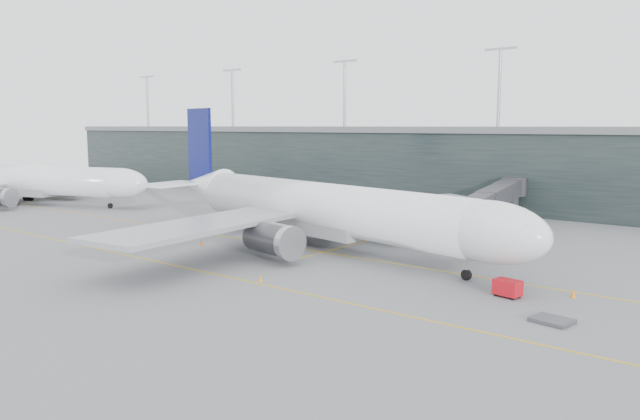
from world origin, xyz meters
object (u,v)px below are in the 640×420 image
Objects in this scene: main_aircraft at (320,208)px; second_aircraft at (23,180)px; jet_bridge at (506,197)px; gse_cart at (508,287)px.

main_aircraft is 73.82m from second_aircraft.
jet_bridge is 36.69m from gse_cart.
second_aircraft is (-87.40, -27.69, -0.38)m from jet_bridge.
second_aircraft is at bearing -175.13° from jet_bridge.
jet_bridge is 0.76× the size of second_aircraft.
main_aircraft reaches higher than gse_cart.
jet_bridge is at bearing 122.22° from gse_cart.
gse_cart is (13.90, -33.70, -4.17)m from jet_bridge.
gse_cart is at bearing -4.80° from main_aircraft.
main_aircraft is 1.47× the size of jet_bridge.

